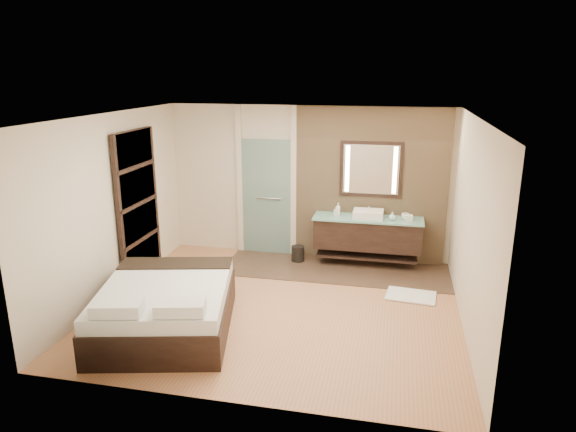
% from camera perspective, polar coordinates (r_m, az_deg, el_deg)
% --- Properties ---
extents(floor, '(5.00, 5.00, 0.00)m').
position_cam_1_polar(floor, '(7.48, -0.90, -10.07)').
color(floor, '#AF6F49').
rests_on(floor, ground).
extents(tile_strip, '(3.80, 1.30, 0.01)m').
position_cam_1_polar(tile_strip, '(8.83, 5.27, -5.90)').
color(tile_strip, '#3D2B21').
rests_on(tile_strip, floor).
extents(stone_wall, '(2.60, 0.08, 2.70)m').
position_cam_1_polar(stone_wall, '(8.98, 9.14, 3.32)').
color(stone_wall, tan).
rests_on(stone_wall, floor).
extents(vanity, '(1.85, 0.55, 0.88)m').
position_cam_1_polar(vanity, '(8.89, 8.82, -1.93)').
color(vanity, black).
rests_on(vanity, stone_wall).
extents(mirror_unit, '(1.06, 0.04, 0.96)m').
position_cam_1_polar(mirror_unit, '(8.86, 9.21, 5.14)').
color(mirror_unit, black).
rests_on(mirror_unit, stone_wall).
extents(frosted_door, '(1.10, 0.12, 2.70)m').
position_cam_1_polar(frosted_door, '(9.29, -2.39, 2.63)').
color(frosted_door, '#A0CBC1').
rests_on(frosted_door, floor).
extents(shoji_partition, '(0.06, 1.20, 2.40)m').
position_cam_1_polar(shoji_partition, '(8.42, -16.29, 1.07)').
color(shoji_partition, black).
rests_on(shoji_partition, floor).
extents(bed, '(2.03, 2.33, 0.78)m').
position_cam_1_polar(bed, '(6.92, -13.41, -9.83)').
color(bed, black).
rests_on(bed, floor).
extents(bath_mat, '(0.77, 0.57, 0.02)m').
position_cam_1_polar(bath_mat, '(8.00, 13.50, -8.60)').
color(bath_mat, white).
rests_on(bath_mat, floor).
extents(waste_bin, '(0.26, 0.26, 0.28)m').
position_cam_1_polar(waste_bin, '(9.11, 1.10, -4.22)').
color(waste_bin, black).
rests_on(waste_bin, floor).
extents(tissue_box, '(0.13, 0.13, 0.10)m').
position_cam_1_polar(tissue_box, '(8.73, 13.27, -0.21)').
color(tissue_box, silver).
rests_on(tissue_box, vanity).
extents(soap_bottle_a, '(0.09, 0.09, 0.22)m').
position_cam_1_polar(soap_bottle_a, '(8.85, 5.58, 0.76)').
color(soap_bottle_a, white).
rests_on(soap_bottle_a, vanity).
extents(soap_bottle_b, '(0.08, 0.08, 0.15)m').
position_cam_1_polar(soap_bottle_b, '(8.84, 5.33, 0.53)').
color(soap_bottle_b, '#B2B2B2').
rests_on(soap_bottle_b, vanity).
extents(soap_bottle_c, '(0.14, 0.14, 0.14)m').
position_cam_1_polar(soap_bottle_c, '(8.70, 11.51, -0.02)').
color(soap_bottle_c, silver).
rests_on(soap_bottle_c, vanity).
extents(cup, '(0.16, 0.16, 0.10)m').
position_cam_1_polar(cup, '(8.82, 12.91, -0.02)').
color(cup, white).
rests_on(cup, vanity).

